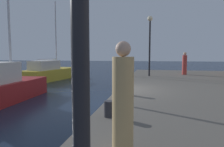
# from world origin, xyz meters

# --- Properties ---
(ground_plane) EXTENTS (120.00, 120.00, 0.00)m
(ground_plane) POSITION_xyz_m (0.00, 0.00, 0.00)
(ground_plane) COLOR #162338
(sailboat_yellow) EXTENTS (3.05, 6.35, 7.21)m
(sailboat_yellow) POSITION_xyz_m (-7.64, 8.33, 0.69)
(sailboat_yellow) COLOR gold
(sailboat_yellow) RESTS_ON ground
(lamp_post_mid_promenade) EXTENTS (0.36, 0.36, 4.17)m
(lamp_post_mid_promenade) POSITION_xyz_m (1.29, 5.77, 3.66)
(lamp_post_mid_promenade) COLOR black
(lamp_post_mid_promenade) RESTS_ON quay_dock
(bollard_north) EXTENTS (0.24, 0.24, 0.40)m
(bollard_north) POSITION_xyz_m (0.47, -4.32, 1.00)
(bollard_north) COLOR #2D2D33
(bollard_north) RESTS_ON quay_dock
(bollard_south) EXTENTS (0.24, 0.24, 0.40)m
(bollard_south) POSITION_xyz_m (0.57, -1.42, 1.00)
(bollard_south) COLOR #2D2D33
(bollard_south) RESTS_ON quay_dock
(person_mid_promenade) EXTENTS (0.34, 0.34, 1.76)m
(person_mid_promenade) POSITION_xyz_m (1.07, -6.14, 1.63)
(person_mid_promenade) COLOR tan
(person_mid_promenade) RESTS_ON quay_dock
(person_near_carousel) EXTENTS (0.34, 0.34, 1.70)m
(person_near_carousel) POSITION_xyz_m (3.88, 7.33, 1.59)
(person_near_carousel) COLOR #B23833
(person_near_carousel) RESTS_ON quay_dock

